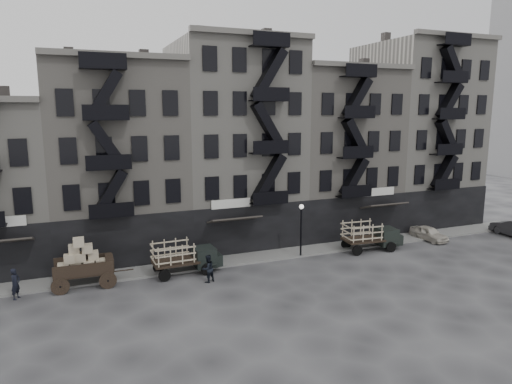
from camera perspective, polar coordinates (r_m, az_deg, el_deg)
name	(u,v)px	position (r m, az deg, el deg)	size (l,w,h in m)	color
ground	(280,273)	(33.23, 3.03, -10.07)	(140.00, 140.00, 0.00)	#38383A
sidewalk	(260,257)	(36.45, 0.52, -8.07)	(55.00, 2.50, 0.15)	slate
building_midwest	(117,161)	(38.38, -17.04, 3.78)	(10.00, 11.35, 16.20)	gray
building_center	(234,145)	(40.39, -2.78, 5.94)	(10.00, 11.35, 18.20)	#A5A197
building_mideast	(332,152)	(44.76, 9.45, 4.95)	(10.00, 11.35, 16.20)	gray
building_east	(415,134)	(50.59, 19.29, 6.82)	(10.00, 11.35, 19.20)	#A5A197
lamp_post	(301,223)	(35.92, 5.67, -3.90)	(0.36, 0.36, 4.28)	black
wagon	(81,259)	(32.26, -21.03, -7.78)	(4.02, 2.21, 3.37)	black
stake_truck_west	(185,255)	(33.02, -8.89, -7.77)	(4.92, 2.17, 2.43)	black
stake_truck_east	(371,234)	(39.03, 14.16, -5.08)	(5.11, 2.43, 2.49)	black
car_east	(429,233)	(43.80, 20.79, -4.85)	(1.48, 3.67, 1.25)	beige
pedestrian_west	(16,284)	(32.22, -27.85, -10.11)	(0.71, 0.47, 1.95)	black
pedestrian_mid	(208,269)	(31.40, -6.03, -9.50)	(0.92, 0.72, 1.90)	black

